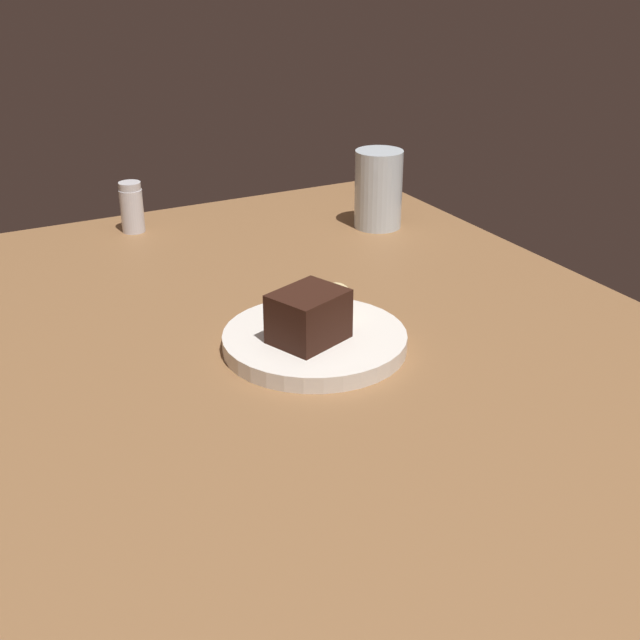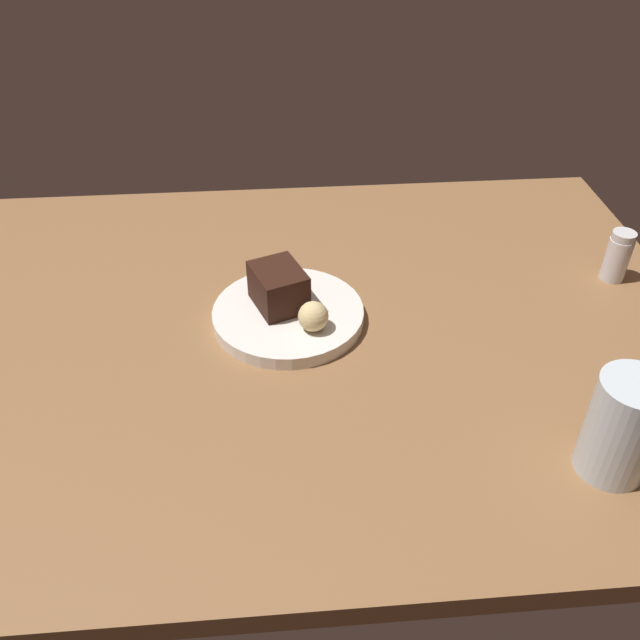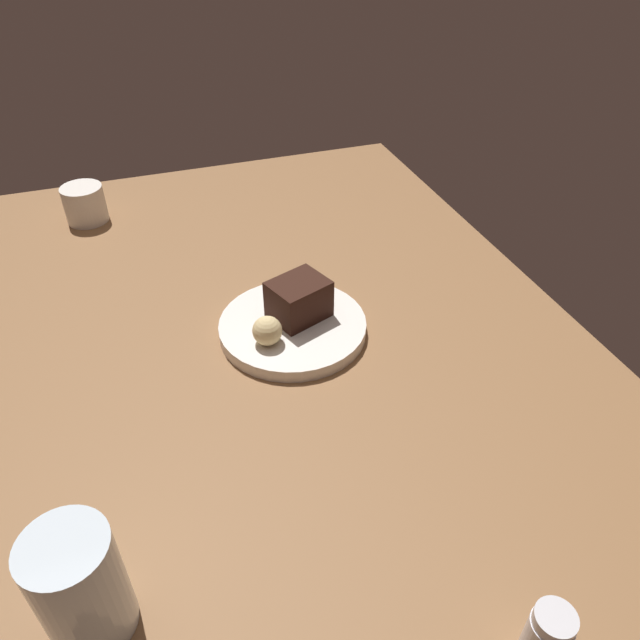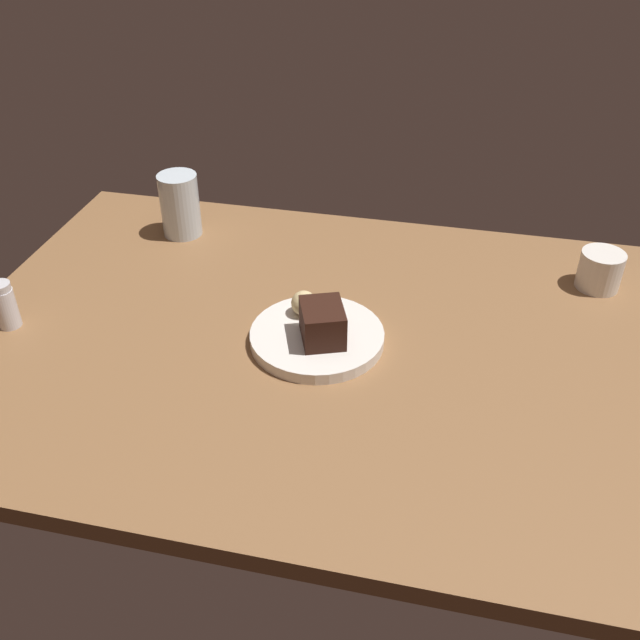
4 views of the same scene
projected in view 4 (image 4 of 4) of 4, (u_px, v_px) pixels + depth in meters
dining_table at (326, 345)px, 115.47cm from camera, size 120.00×84.00×3.00cm
dessert_plate at (317, 337)px, 113.21cm from camera, size 21.20×21.20×1.91cm
chocolate_cake_slice at (324, 323)px, 109.64cm from camera, size 8.74×9.60×5.79cm
bread_roll at (304, 303)px, 115.62cm from camera, size 4.10×4.10×4.10cm
salt_shaker at (5, 305)px, 115.15cm from camera, size 3.64×3.64×8.02cm
water_glass at (180, 205)px, 139.37cm from camera, size 7.61×7.61×12.39cm
coffee_cup at (600, 270)px, 125.00cm from camera, size 7.52×7.52×6.78cm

